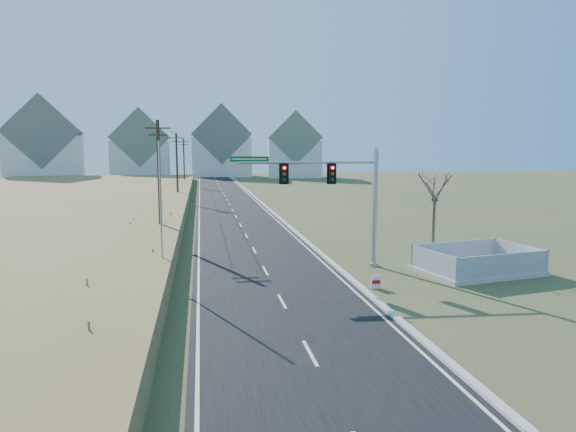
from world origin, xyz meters
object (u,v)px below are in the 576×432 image
object	(u,v)px
open_sign	(376,282)
flagpole	(161,227)
fence_enclosure	(477,267)
traffic_signal_mast	(344,194)
bare_tree	(435,185)

from	to	relation	value
open_sign	flagpole	bearing A→B (deg)	161.83
fence_enclosure	flagpole	bearing A→B (deg)	166.78
traffic_signal_mast	fence_enclosure	world-z (taller)	traffic_signal_mast
traffic_signal_mast	fence_enclosure	size ratio (longest dim) A/B	1.25
fence_enclosure	bare_tree	size ratio (longest dim) A/B	1.19
open_sign	bare_tree	bearing A→B (deg)	43.61
flagpole	bare_tree	world-z (taller)	flagpole
traffic_signal_mast	flagpole	size ratio (longest dim) A/B	1.19
open_sign	bare_tree	size ratio (longest dim) A/B	0.11
flagpole	bare_tree	bearing A→B (deg)	8.83
open_sign	traffic_signal_mast	bearing A→B (deg)	91.93
fence_enclosure	flagpole	world-z (taller)	flagpole
flagpole	open_sign	bearing A→B (deg)	-16.73
traffic_signal_mast	fence_enclosure	bearing A→B (deg)	-16.48
fence_enclosure	traffic_signal_mast	bearing A→B (deg)	149.01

